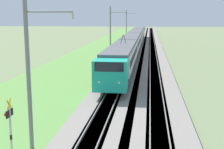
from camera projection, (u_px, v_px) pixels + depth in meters
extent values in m
cube|color=gray|center=(133.00, 53.00, 59.44)|extent=(240.00, 4.40, 0.30)
cube|color=gray|center=(153.00, 53.00, 58.99)|extent=(240.00, 4.40, 0.30)
cube|color=#4C4238|center=(133.00, 53.00, 59.44)|extent=(240.00, 1.57, 0.30)
cube|color=gray|center=(130.00, 52.00, 59.46)|extent=(240.00, 0.07, 0.15)
cube|color=gray|center=(135.00, 52.00, 59.33)|extent=(240.00, 0.07, 0.15)
cube|color=#4C4238|center=(153.00, 53.00, 58.99)|extent=(240.00, 1.57, 0.30)
cube|color=gray|center=(150.00, 52.00, 59.01)|extent=(240.00, 0.07, 0.15)
cube|color=gray|center=(156.00, 52.00, 58.88)|extent=(240.00, 0.07, 0.15)
cube|color=#5B8E42|center=(104.00, 53.00, 60.10)|extent=(240.00, 13.40, 0.12)
cube|color=#19A88E|center=(111.00, 75.00, 25.96)|extent=(2.26, 2.80, 2.55)
cube|color=black|center=(110.00, 65.00, 25.47)|extent=(1.63, 2.34, 0.76)
sphere|color=#F2EAC6|center=(99.00, 82.00, 25.08)|extent=(0.20, 0.20, 0.20)
sphere|color=#F2EAC6|center=(119.00, 83.00, 24.89)|extent=(0.20, 0.20, 0.20)
cube|color=#2D2D33|center=(121.00, 67.00, 35.68)|extent=(17.30, 2.92, 0.71)
cube|color=silver|center=(121.00, 56.00, 35.44)|extent=(17.30, 2.92, 1.83)
cube|color=black|center=(121.00, 55.00, 35.41)|extent=(15.92, 2.94, 0.77)
cube|color=#515156|center=(121.00, 47.00, 35.25)|extent=(17.30, 2.69, 0.25)
cube|color=black|center=(121.00, 72.00, 35.79)|extent=(16.44, 2.48, 0.55)
cylinder|color=black|center=(109.00, 84.00, 29.14)|extent=(0.86, 0.12, 0.86)
cylinder|color=black|center=(120.00, 84.00, 29.02)|extent=(0.86, 0.12, 0.86)
cube|color=#2D2D33|center=(131.00, 49.00, 54.24)|extent=(19.56, 2.92, 0.71)
cube|color=silver|center=(131.00, 42.00, 54.01)|extent=(19.56, 2.92, 1.83)
cube|color=black|center=(131.00, 41.00, 53.98)|extent=(18.00, 2.94, 0.77)
cube|color=#515156|center=(131.00, 36.00, 53.81)|extent=(19.56, 2.69, 0.25)
cube|color=black|center=(131.00, 53.00, 54.36)|extent=(18.59, 2.48, 0.55)
cube|color=#2D2D33|center=(136.00, 40.00, 73.92)|extent=(19.56, 2.92, 0.71)
cube|color=silver|center=(136.00, 35.00, 73.68)|extent=(19.56, 2.92, 1.83)
cube|color=black|center=(136.00, 34.00, 73.65)|extent=(18.00, 2.94, 0.77)
cube|color=#515156|center=(136.00, 31.00, 73.49)|extent=(19.56, 2.69, 0.25)
cube|color=black|center=(136.00, 43.00, 74.03)|extent=(18.59, 2.48, 0.55)
cube|color=#2D2D33|center=(139.00, 35.00, 93.59)|extent=(19.56, 2.92, 0.71)
cube|color=silver|center=(139.00, 31.00, 93.35)|extent=(19.56, 2.92, 1.83)
cube|color=black|center=(139.00, 30.00, 93.32)|extent=(18.00, 2.94, 0.77)
cube|color=#515156|center=(139.00, 27.00, 93.16)|extent=(19.56, 2.69, 0.25)
cube|color=black|center=(139.00, 37.00, 93.71)|extent=(18.59, 2.48, 0.55)
cylinder|color=black|center=(122.00, 39.00, 37.67)|extent=(0.06, 0.33, 1.08)
cylinder|color=black|center=(125.00, 39.00, 37.63)|extent=(0.06, 0.33, 1.08)
cube|color=black|center=(115.00, 93.00, 29.24)|extent=(0.10, 0.10, 0.00)
cylinder|color=beige|center=(11.00, 134.00, 15.23)|extent=(0.11, 0.11, 2.85)
cylinder|color=black|center=(11.00, 137.00, 15.26)|extent=(0.12, 0.12, 0.25)
cube|color=black|center=(9.00, 113.00, 15.03)|extent=(0.70, 0.06, 0.36)
sphere|color=red|center=(6.00, 114.00, 14.82)|extent=(0.20, 0.20, 0.20)
sphere|color=red|center=(10.00, 112.00, 15.26)|extent=(0.20, 0.20, 0.20)
cube|color=yellow|center=(9.00, 104.00, 14.95)|extent=(0.49, 0.03, 0.49)
cube|color=yellow|center=(9.00, 104.00, 14.95)|extent=(0.49, 0.03, 0.49)
cylinder|color=slate|center=(28.00, 76.00, 15.93)|extent=(0.22, 0.22, 8.22)
cylinder|color=slate|center=(49.00, 12.00, 15.19)|extent=(0.08, 2.40, 0.08)
cylinder|color=#B2ADA8|center=(73.00, 16.00, 15.09)|extent=(0.10, 0.10, 0.30)
cylinder|color=slate|center=(110.00, 34.00, 48.72)|extent=(0.22, 0.22, 8.54)
cylinder|color=slate|center=(118.00, 12.00, 47.95)|extent=(0.08, 2.40, 0.08)
cylinder|color=#B2ADA8|center=(126.00, 14.00, 47.85)|extent=(0.10, 0.10, 0.30)
cylinder|color=slate|center=(126.00, 27.00, 81.53)|extent=(0.22, 0.22, 8.64)
cylinder|color=slate|center=(131.00, 13.00, 80.75)|extent=(0.08, 2.40, 0.08)
cylinder|color=#B2ADA8|center=(136.00, 14.00, 80.65)|extent=(0.10, 0.10, 0.30)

